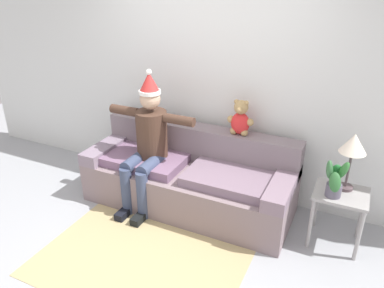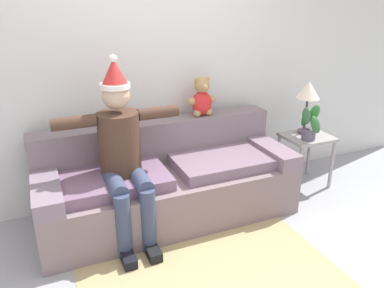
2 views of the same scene
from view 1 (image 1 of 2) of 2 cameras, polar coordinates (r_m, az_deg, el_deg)
name	(u,v)px [view 1 (image 1 of 2)]	position (r m, az deg, el deg)	size (l,w,h in m)	color
ground_plane	(141,259)	(3.64, -7.78, -17.08)	(10.00, 10.00, 0.00)	#9B9EA4
back_wall	(210,77)	(4.21, 2.73, 10.19)	(7.00, 0.10, 2.70)	silver
couch	(190,177)	(4.17, -0.34, -5.13)	(2.30, 0.87, 0.85)	gray
person_seated	(147,140)	(4.03, -6.87, 0.62)	(1.02, 0.77, 1.53)	#473024
teddy_bear	(240,119)	(3.94, 7.45, 3.83)	(0.29, 0.17, 0.38)	red
side_table	(340,202)	(3.78, 21.77, -8.26)	(0.48, 0.43, 0.57)	#9D9A99
table_lamp	(353,146)	(3.61, 23.55, -0.32)	(0.24, 0.24, 0.56)	#534247
potted_plant	(335,179)	(3.56, 21.13, -5.11)	(0.23, 0.25, 0.37)	#585364
area_rug	(141,258)	(3.63, -7.78, -17.03)	(1.87, 1.36, 0.01)	tan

